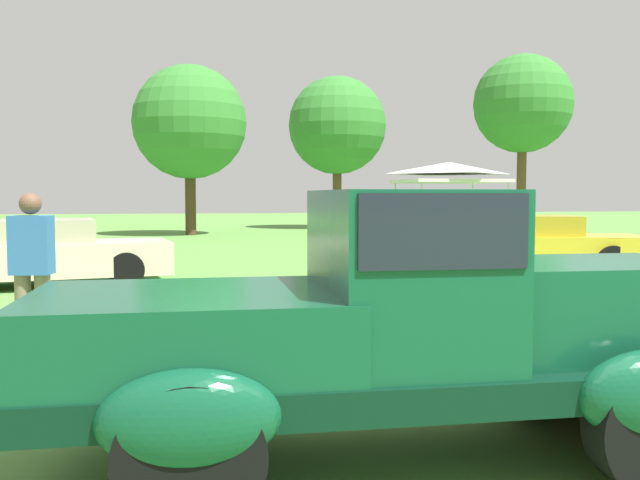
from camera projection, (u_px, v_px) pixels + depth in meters
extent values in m
plane|color=#568C3D|center=(489.00, 480.00, 4.13)|extent=(120.00, 120.00, 0.00)
cube|color=black|center=(387.00, 373.00, 4.38)|extent=(4.27, 1.47, 0.20)
cube|color=#0F472D|center=(576.00, 307.00, 4.58)|extent=(1.58, 1.10, 0.60)
cube|color=#0F472D|center=(405.00, 274.00, 4.36)|extent=(1.03, 1.38, 1.04)
cube|color=black|center=(406.00, 226.00, 4.34)|extent=(0.94, 1.41, 0.40)
cube|color=#0F472D|center=(190.00, 332.00, 4.16)|extent=(1.86, 1.42, 0.48)
ellipsoid|color=#0F472D|center=(533.00, 342.00, 5.32)|extent=(0.92, 0.37, 0.52)
ellipsoid|color=#0F472D|center=(191.00, 355.00, 4.88)|extent=(0.92, 0.37, 0.52)
ellipsoid|color=#0F472D|center=(189.00, 420.00, 3.47)|extent=(0.92, 0.37, 0.52)
cylinder|color=black|center=(533.00, 365.00, 5.33)|extent=(0.76, 0.24, 0.76)
cylinder|color=black|center=(192.00, 380.00, 4.90)|extent=(0.76, 0.24, 0.76)
cylinder|color=black|center=(190.00, 456.00, 3.48)|extent=(0.76, 0.24, 0.76)
cylinder|color=black|center=(604.00, 352.00, 5.99)|extent=(0.66, 0.20, 0.66)
cube|color=beige|center=(51.00, 259.00, 12.89)|extent=(4.47, 2.45, 0.60)
cube|color=#B3AB8E|center=(40.00, 232.00, 12.79)|extent=(2.10, 1.77, 0.44)
cylinder|color=black|center=(127.00, 270.00, 12.64)|extent=(0.64, 0.22, 0.64)
cube|color=yellow|center=(542.00, 249.00, 15.25)|extent=(4.40, 2.79, 0.60)
cube|color=gold|center=(535.00, 226.00, 15.24)|extent=(2.14, 1.90, 0.44)
cylinder|color=black|center=(611.00, 261.00, 14.36)|extent=(0.64, 0.22, 0.64)
cylinder|color=black|center=(489.00, 260.00, 14.63)|extent=(0.64, 0.22, 0.64)
cylinder|color=#7F7056|center=(23.00, 316.00, 7.20)|extent=(0.16, 0.16, 0.86)
cylinder|color=#7F7056|center=(43.00, 316.00, 7.21)|extent=(0.16, 0.16, 0.86)
cube|color=#336BB2|center=(31.00, 245.00, 7.16)|extent=(0.43, 0.30, 0.60)
sphere|color=brown|center=(30.00, 204.00, 7.13)|extent=(0.22, 0.22, 0.22)
cylinder|color=#B7B7BC|center=(472.00, 214.00, 24.07)|extent=(0.05, 0.05, 2.05)
cylinder|color=#B7B7BC|center=(508.00, 216.00, 21.37)|extent=(0.05, 0.05, 2.05)
cylinder|color=#B7B7BC|center=(395.00, 214.00, 23.58)|extent=(0.05, 0.05, 2.05)
cylinder|color=#B7B7BC|center=(421.00, 217.00, 20.88)|extent=(0.05, 0.05, 2.05)
cube|color=silver|center=(449.00, 181.00, 22.40)|extent=(3.05, 3.05, 0.10)
pyramid|color=silver|center=(449.00, 168.00, 22.38)|extent=(2.99, 2.99, 0.38)
cylinder|color=#47331E|center=(190.00, 194.00, 29.10)|extent=(0.44, 0.44, 3.37)
sphere|color=#337A2D|center=(190.00, 122.00, 28.91)|extent=(4.68, 4.68, 4.68)
cylinder|color=brown|center=(337.00, 190.00, 34.95)|extent=(0.44, 0.44, 3.77)
sphere|color=#337A2D|center=(337.00, 125.00, 34.75)|extent=(4.83, 4.83, 4.83)
cylinder|color=brown|center=(521.00, 181.00, 33.30)|extent=(0.44, 0.44, 4.68)
sphere|color=#337A2D|center=(523.00, 104.00, 33.06)|extent=(4.62, 4.62, 4.62)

